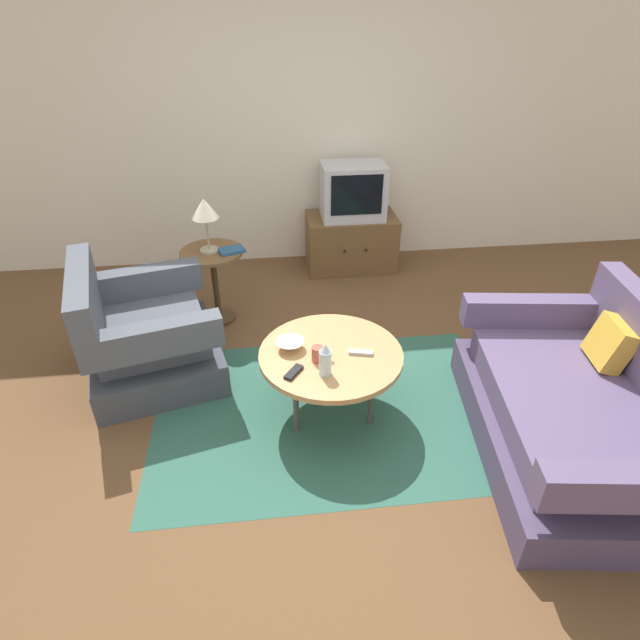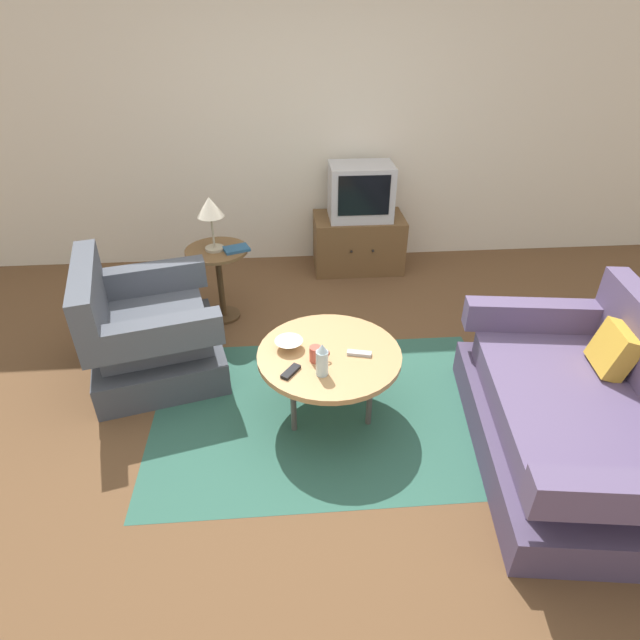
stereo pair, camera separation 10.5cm
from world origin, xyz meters
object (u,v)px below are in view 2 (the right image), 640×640
at_px(tv_stand, 358,242).
at_px(television, 361,192).
at_px(tv_remote_silver, 359,353).
at_px(coffee_table, 329,357).
at_px(table_lamp, 210,210).
at_px(side_table, 219,269).
at_px(armchair, 148,334).
at_px(vase, 322,360).
at_px(book, 236,249).
at_px(bowl, 289,345).
at_px(couch, 580,419).
at_px(mug, 316,354).
at_px(tv_remote_dark, 291,372).

relative_size(tv_stand, television, 1.47).
bearing_deg(tv_stand, tv_remote_silver, -98.14).
bearing_deg(coffee_table, tv_stand, 76.97).
bearing_deg(table_lamp, side_table, 36.55).
bearing_deg(armchair, coffee_table, 51.45).
bearing_deg(coffee_table, vase, -106.76).
xyz_separation_m(armchair, book, (0.61, 0.64, 0.34)).
relative_size(armchair, television, 1.95).
distance_m(bowl, book, 1.20).
height_order(couch, television, television).
xyz_separation_m(tv_stand, television, (0.00, -0.02, 0.51)).
relative_size(armchair, table_lamp, 2.65).
relative_size(armchair, bowl, 6.48).
height_order(vase, mug, vase).
xyz_separation_m(tv_stand, bowl, (-0.72, -2.00, 0.24)).
relative_size(mug, book, 0.53).
bearing_deg(television, table_lamp, -146.66).
height_order(mug, bowl, mug).
xyz_separation_m(coffee_table, bowl, (-0.24, 0.06, 0.06)).
relative_size(tv_remote_dark, tv_remote_silver, 0.94).
relative_size(bowl, tv_remote_silver, 1.14).
xyz_separation_m(couch, television, (-0.91, 2.52, 0.49)).
relative_size(armchair, tv_stand, 1.32).
bearing_deg(tv_remote_dark, bowl, -143.28).
bearing_deg(couch, mug, 82.15).
xyz_separation_m(tv_stand, mug, (-0.56, -2.13, 0.26)).
bearing_deg(tv_stand, couch, -70.38).
xyz_separation_m(side_table, tv_remote_dark, (0.53, -1.40, 0.04)).
xyz_separation_m(tv_stand, vase, (-0.54, -2.26, 0.31)).
bearing_deg(book, tv_stand, 18.26).
relative_size(couch, television, 2.95).
bearing_deg(table_lamp, tv_stand, 33.81).
bearing_deg(side_table, television, 33.31).
bearing_deg(television, bowl, -109.92).
bearing_deg(vase, tv_remote_dark, 172.61).
height_order(vase, tv_remote_dark, vase).
relative_size(side_table, tv_stand, 0.73).
bearing_deg(book, coffee_table, -83.04).
relative_size(coffee_table, tv_stand, 1.04).
xyz_separation_m(armchair, couch, (2.60, -1.03, -0.02)).
height_order(couch, vase, couch).
xyz_separation_m(tv_remote_dark, book, (-0.38, 1.37, 0.15)).
bearing_deg(side_table, tv_stand, 33.79).
height_order(couch, book, couch).
relative_size(table_lamp, mug, 3.49).
bearing_deg(table_lamp, tv_remote_dark, -68.69).
height_order(coffee_table, book, book).
relative_size(armchair, coffee_table, 1.27).
bearing_deg(mug, armchair, 151.21).
bearing_deg(tv_remote_silver, television, 95.68).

